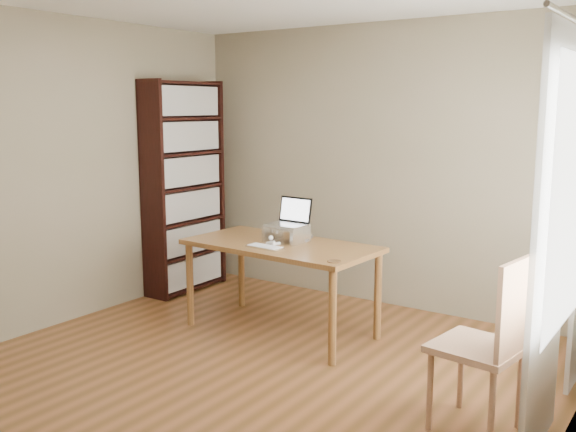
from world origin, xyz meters
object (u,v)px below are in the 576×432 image
object	(u,v)px
bookshelf	(184,187)
chair	(493,338)
keyboard	(265,247)
cat	(290,234)
laptop	(290,218)
desk	(281,253)

from	to	relation	value
bookshelf	chair	world-z (taller)	bookshelf
bookshelf	keyboard	xyz separation A→B (m)	(1.53, -0.72, -0.29)
cat	chair	bearing A→B (deg)	-12.72
chair	cat	bearing A→B (deg)	165.03
bookshelf	keyboard	size ratio (longest dim) A/B	6.89
laptop	keyboard	distance (m)	0.40
bookshelf	desk	bearing A→B (deg)	-18.15
desk	keyboard	world-z (taller)	keyboard
bookshelf	cat	world-z (taller)	bookshelf
cat	chair	xyz separation A→B (m)	(1.92, -0.82, -0.24)
bookshelf	keyboard	distance (m)	1.71
bookshelf	laptop	size ratio (longest dim) A/B	6.50
laptop	cat	xyz separation A→B (m)	(0.02, -0.02, -0.13)
keyboard	cat	distance (m)	0.33
bookshelf	cat	xyz separation A→B (m)	(1.54, -0.39, -0.24)
desk	cat	bearing A→B (deg)	85.02
bookshelf	cat	bearing A→B (deg)	-14.19
bookshelf	chair	distance (m)	3.70
bookshelf	chair	xyz separation A→B (m)	(3.47, -1.21, -0.48)
desk	cat	xyz separation A→B (m)	(0.02, 0.11, 0.14)
laptop	keyboard	bearing A→B (deg)	-87.02
bookshelf	desk	distance (m)	1.65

